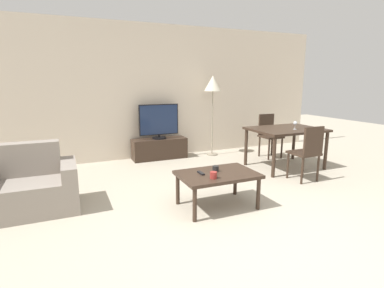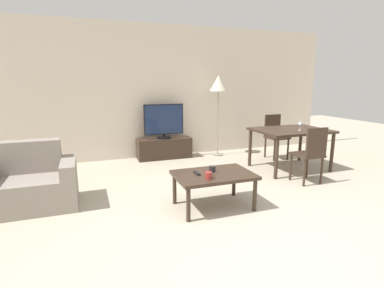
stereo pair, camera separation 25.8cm
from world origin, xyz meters
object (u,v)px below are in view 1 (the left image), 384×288
Objects in this scene: tv at (159,121)px; dining_table at (286,133)px; wine_glass_left at (295,124)px; cup_white_near at (213,175)px; dining_chair_near at (308,150)px; cup_colored_far at (216,169)px; floor_lamp at (213,86)px; tv_stand at (159,149)px; remote_primary at (201,173)px; coffee_table at (217,177)px; dining_chair_far at (269,133)px; armchair at (30,188)px.

tv is 0.64× the size of dining_table.
cup_white_near is at bearing -153.17° from wine_glass_left.
cup_white_near is at bearing -93.94° from tv.
dining_chair_near is 6.15× the size of wine_glass_left.
floor_lamp is at bearing 63.90° from cup_colored_far.
dining_chair_near is 0.53× the size of floor_lamp.
remote_primary is at bearing -95.61° from tv_stand.
floor_lamp is (1.19, 2.49, 1.07)m from coffee_table.
dining_chair_near reaches higher than tv_stand.
remote_primary is 1.79× the size of cup_white_near.
dining_chair_far is 11.11× the size of cup_colored_far.
wine_glass_left is at bearing 23.01° from cup_colored_far.
dining_chair_near reaches higher than remote_primary.
dining_chair_far is 5.98× the size of remote_primary.
dining_chair_near is at bearing 7.75° from remote_primary.
floor_lamp is (-0.58, 2.17, 0.96)m from dining_chair_near.
dining_chair_near is 1.78m from cup_colored_far.
cup_colored_far is at bearing 81.50° from coffee_table.
dining_table is at bearing 28.84° from coffee_table.
tv_stand is 2.31m from dining_chair_far.
cup_colored_far is at bearing 6.55° from remote_primary.
tv_stand is (2.22, 1.81, -0.08)m from armchair.
dining_chair_near is 2.44m from floor_lamp.
wine_glass_left is at bearing 21.55° from remote_primary.
tv_stand is 1.71m from floor_lamp.
dining_chair_near is at bearing -114.24° from wine_glass_left.
tv_stand is 1.24× the size of dining_chair_near.
cup_white_near is at bearing -122.70° from cup_colored_far.
tv is at bearing 86.06° from cup_white_near.
dining_chair_near is 10.73× the size of cup_white_near.
cup_white_near is (-1.92, -0.49, -0.02)m from dining_chair_near.
coffee_table is (-0.05, -2.62, 0.19)m from tv_stand.
dining_table is at bearing 4.00° from armchair.
wine_glass_left is (0.06, -0.16, 0.19)m from dining_table.
dining_chair_far is at bearing -18.82° from tv.
coffee_table is 6.51× the size of remote_primary.
coffee_table is at bearing -115.62° from floor_lamp.
cup_colored_far is at bearing -90.78° from tv.
armchair is 1.13× the size of coffee_table.
tv is 5.58× the size of wine_glass_left.
tv is 2.47m from dining_table.
cup_colored_far is at bearing -116.10° from floor_lamp.
tv is at bearing 84.38° from remote_primary.
dining_table is 1.80m from floor_lamp.
tv_stand is 2.89m from dining_chair_near.
tv is at bearing 39.22° from armchair.
floor_lamp is 11.28× the size of remote_primary.
wine_glass_left is (0.28, 0.62, 0.33)m from dining_chair_near.
floor_lamp reaches higher than cup_white_near.
armchair is at bearing 172.96° from dining_chair_near.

